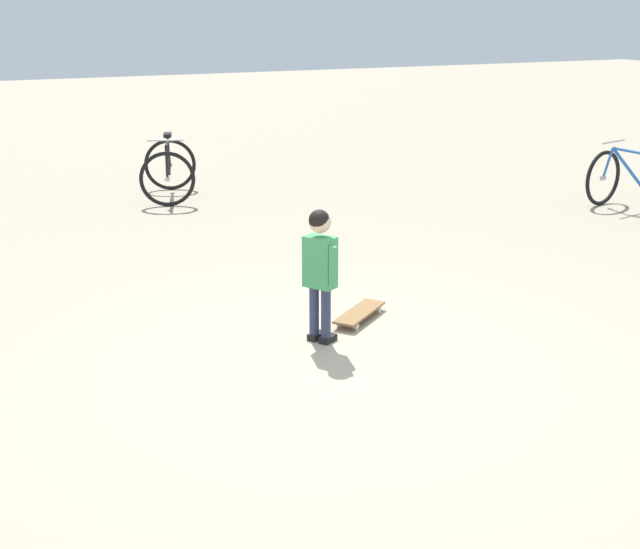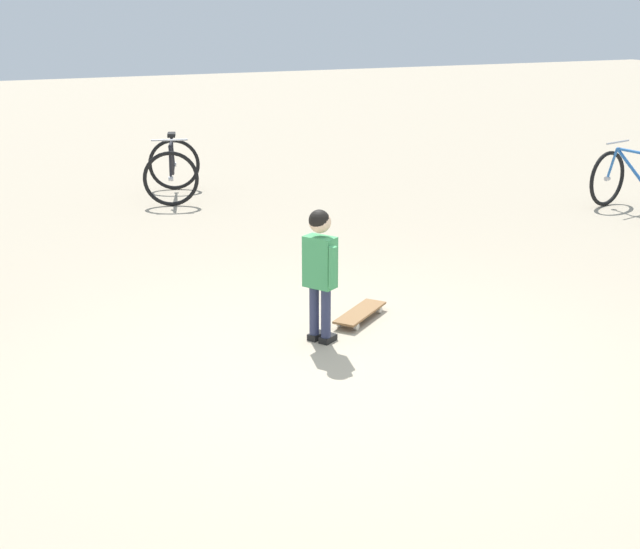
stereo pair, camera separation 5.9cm
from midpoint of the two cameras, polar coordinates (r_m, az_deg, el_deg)
The scene contains 4 objects.
ground_plane at distance 6.40m, azimuth 1.45°, elevation -6.24°, with size 50.00×50.00×0.00m, color tan.
child_person at distance 6.70m, azimuth 0.26°, elevation 0.87°, with size 0.26×0.41×1.06m.
skateboard at distance 7.36m, azimuth 2.84°, elevation -2.51°, with size 0.62×0.56×0.07m.
bicycle_far at distance 11.96m, azimuth -9.38°, elevation 6.72°, with size 0.98×1.23×0.85m.
Camera 2 is at (2.41, 5.34, 2.58)m, focal length 49.47 mm.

